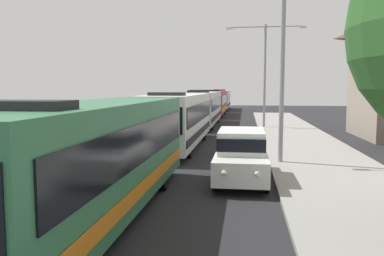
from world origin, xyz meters
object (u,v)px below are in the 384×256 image
Objects in this scene: box_truck_oncoming at (198,99)px; streetlamp_mid at (283,48)px; streetlamp_far at (265,64)px; bus_lead at (96,155)px; bus_middle at (203,107)px; white_suv at (241,154)px; bus_fourth_in_line at (214,102)px; bus_rear at (221,99)px; bus_second_in_line at (179,118)px.

streetlamp_mid is (8.70, -41.18, 3.43)m from box_truck_oncoming.
streetlamp_far is (8.70, -25.18, 3.69)m from box_truck_oncoming.
bus_lead is 1.39× the size of streetlamp_mid.
bus_middle is at bearing -81.94° from box_truck_oncoming.
streetlamp_far reaches higher than white_suv.
bus_fourth_in_line is at bearing 90.00° from bus_lead.
bus_middle is at bearing -90.00° from bus_rear.
bus_middle is 6.81m from streetlamp_far.
bus_rear is 1.37× the size of streetlamp_far.
white_suv is at bearing 51.52° from bus_lead.
box_truck_oncoming is (-3.30, -2.65, 0.01)m from bus_rear.
streetlamp_mid reaches higher than bus_fourth_in_line.
box_truck_oncoming is (-3.30, 10.29, 0.01)m from bus_fourth_in_line.
box_truck_oncoming is 0.84× the size of streetlamp_mid.
bus_rear is 4.24m from box_truck_oncoming.
bus_middle is 25.96m from bus_rear.
streetlamp_far is at bearing -70.06° from bus_fourth_in_line.
bus_rear is at bearing 100.98° from streetlamp_far.
bus_rear is at bearing 90.00° from bus_fourth_in_line.
bus_second_in_line is 39.03m from bus_rear.
streetlamp_far reaches higher than bus_rear.
bus_second_in_line is at bearing -90.00° from bus_fourth_in_line.
bus_lead reaches higher than white_suv.
white_suv is (3.70, -34.26, -0.66)m from bus_fourth_in_line.
bus_lead is at bearing -90.00° from bus_fourth_in_line.
bus_fourth_in_line is at bearing -90.00° from bus_rear.
bus_lead is at bearing -128.48° from white_suv.
streetlamp_far is (5.40, 11.20, 3.70)m from bus_second_in_line.
streetlamp_mid is (1.70, 3.38, 4.09)m from white_suv.
bus_middle is 18.98m from streetlamp_mid.
bus_second_in_line is 1.42× the size of streetlamp_mid.
streetlamp_far is (5.40, -1.87, 3.70)m from bus_middle.
white_suv is (3.70, 4.65, -0.66)m from bus_lead.
bus_second_in_line and bus_middle have the same top height.
bus_lead is 25.90m from bus_middle.
streetlamp_mid is (5.40, 8.03, 3.44)m from bus_lead.
bus_fourth_in_line is 1.76× the size of box_truck_oncoming.
box_truck_oncoming is at bearing 101.93° from streetlamp_mid.
bus_lead is at bearing -90.00° from bus_second_in_line.
bus_lead is at bearing -90.00° from bus_rear.
streetlamp_mid is 0.96× the size of streetlamp_far.
white_suv is at bearing -85.52° from bus_rear.
streetlamp_far is at bearing 90.00° from streetlamp_mid.
box_truck_oncoming is at bearing 98.93° from white_suv.
white_suv is (3.70, -8.18, -0.66)m from bus_second_in_line.
bus_fourth_in_line is at bearing 109.94° from streetlamp_far.
bus_second_in_line is at bearing -84.81° from box_truck_oncoming.
bus_rear is at bearing 97.02° from streetlamp_mid.
streetlamp_far is (5.40, 24.03, 3.70)m from bus_lead.
bus_second_in_line is at bearing -90.00° from bus_rear.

